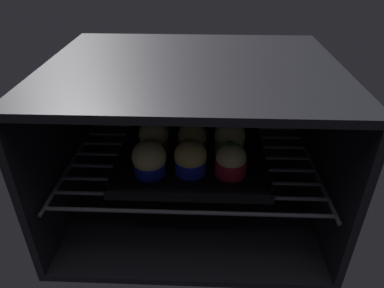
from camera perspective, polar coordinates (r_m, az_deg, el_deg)
The scene contains 12 objects.
oven_cavity at distance 82.67cm, azimuth 0.13°, elevation 1.60°, with size 59.00×47.00×37.00cm.
oven_rack at distance 80.82cm, azimuth 0.01°, elevation -1.99°, with size 54.80×42.00×0.80cm.
baking_tray at distance 79.78cm, azimuth 0.00°, elevation -1.54°, with size 32.21×32.21×2.20cm.
muffin_row0_col0 at distance 71.30cm, azimuth -6.98°, elevation -2.48°, with size 7.02×7.02×7.52cm.
muffin_row0_col1 at distance 71.09cm, azimuth -0.49°, elevation -2.36°, with size 6.68×6.68×7.39cm.
muffin_row0_col2 at distance 71.21cm, azimuth 6.36°, elevation -2.70°, with size 6.42×6.42×7.46cm.
muffin_row1_col0 at distance 78.07cm, azimuth -6.22°, elevation 1.08°, with size 6.63×6.63×7.89cm.
muffin_row1_col1 at distance 77.93cm, azimuth -0.16°, elevation 0.85°, with size 6.56×6.56×7.25cm.
muffin_row1_col2 at distance 77.41cm, azimuth 6.13°, elevation 0.89°, with size 6.82×6.82×8.02cm.
muffin_row2_col0 at distance 85.91cm, azimuth -5.43°, elevation 3.71°, with size 6.42×6.42×7.31cm.
muffin_row2_col1 at distance 85.09cm, azimuth 0.28°, elevation 3.85°, with size 6.56×6.56×7.80cm.
muffin_row2_col2 at distance 85.23cm, azimuth 5.94°, elevation 3.67°, with size 6.42×6.42×7.59cm.
Camera 1 is at (2.68, -45.59, 57.82)cm, focal length 32.74 mm.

